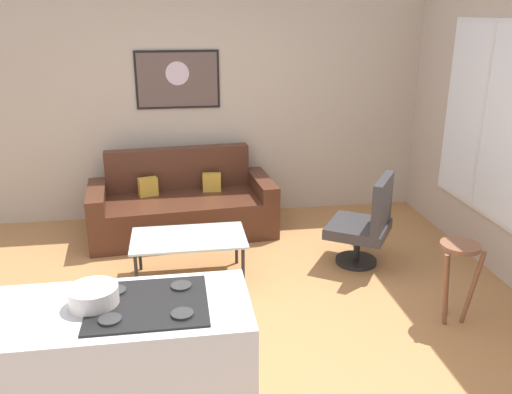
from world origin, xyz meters
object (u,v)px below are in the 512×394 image
(armchair, at_px, (366,223))
(mixing_bowl, at_px, (94,297))
(coffee_table, at_px, (189,240))
(bar_stool, at_px, (458,263))
(couch, at_px, (182,207))
(wall_painting, at_px, (178,80))

(armchair, distance_m, mixing_bowl, 2.98)
(coffee_table, distance_m, bar_stool, 2.24)
(couch, bearing_deg, armchair, -32.36)
(bar_stool, distance_m, mixing_bowl, 2.72)
(coffee_table, bearing_deg, mixing_bowl, -104.88)
(couch, bearing_deg, coffee_table, -88.14)
(bar_stool, bearing_deg, armchair, 108.16)
(couch, height_order, wall_painting, wall_painting)
(bar_stool, bearing_deg, coffee_table, 153.37)
(wall_painting, bearing_deg, mixing_bowl, -97.91)
(couch, height_order, bar_stool, couch)
(couch, relative_size, mixing_bowl, 8.03)
(mixing_bowl, xyz_separation_m, wall_painting, (0.49, 3.56, 0.64))
(armchair, relative_size, mixing_bowl, 3.54)
(coffee_table, bearing_deg, wall_painting, 90.60)
(wall_painting, bearing_deg, armchair, -43.57)
(armchair, bearing_deg, bar_stool, -71.84)
(armchair, height_order, bar_stool, armchair)
(couch, relative_size, coffee_table, 1.99)
(coffee_table, relative_size, armchair, 1.14)
(couch, relative_size, bar_stool, 3.06)
(couch, distance_m, bar_stool, 2.95)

